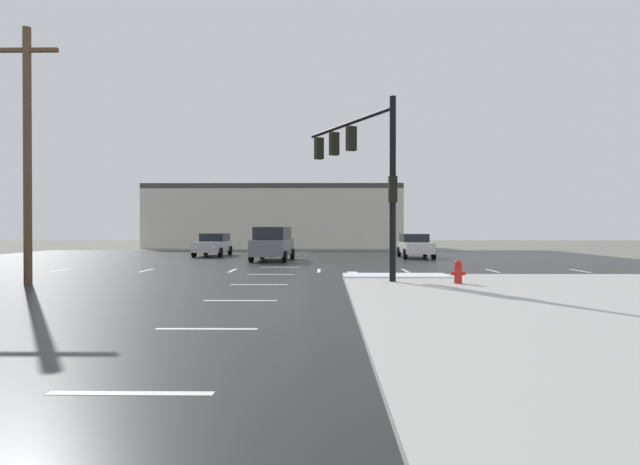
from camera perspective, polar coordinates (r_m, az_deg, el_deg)
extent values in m
plane|color=slate|center=(24.44, -4.83, -4.19)|extent=(120.00, 120.00, 0.00)
cube|color=#232326|center=(24.44, -4.83, -4.17)|extent=(44.00, 44.00, 0.02)
cube|color=white|center=(20.50, 8.15, -4.62)|extent=(4.00, 1.60, 0.06)
cube|color=silver|center=(6.96, -19.85, -16.07)|extent=(2.00, 0.15, 0.01)
cube|color=silver|center=(10.69, -12.19, -10.18)|extent=(2.00, 0.15, 0.01)
cube|color=silver|center=(14.57, -8.65, -7.31)|extent=(2.00, 0.15, 0.01)
cube|color=silver|center=(18.50, -6.63, -5.64)|extent=(2.00, 0.15, 0.01)
cube|color=silver|center=(22.45, -5.33, -4.55)|extent=(2.00, 0.15, 0.01)
cube|color=silver|center=(26.42, -4.42, -3.78)|extent=(2.00, 0.15, 0.01)
cube|color=silver|center=(30.40, -3.74, -3.22)|extent=(2.00, 0.15, 0.01)
cube|color=silver|center=(34.38, -3.23, -2.79)|extent=(2.00, 0.15, 0.01)
cube|color=silver|center=(38.37, -2.82, -2.44)|extent=(2.00, 0.15, 0.01)
cube|color=silver|center=(42.35, -2.49, -2.16)|extent=(2.00, 0.15, 0.01)
cube|color=silver|center=(27.28, -26.28, -3.70)|extent=(0.15, 2.00, 0.01)
cube|color=silver|center=(25.72, -18.30, -3.93)|extent=(0.15, 2.00, 0.01)
cube|color=silver|center=(24.71, -9.47, -4.09)|extent=(0.15, 2.00, 0.01)
cube|color=silver|center=(24.33, -0.13, -4.15)|extent=(0.15, 2.00, 0.01)
cube|color=silver|center=(24.60, 9.25, -4.11)|extent=(0.15, 2.00, 0.01)
cube|color=silver|center=(25.50, 18.20, -3.97)|extent=(0.15, 2.00, 0.01)
cube|color=silver|center=(26.97, 26.35, -3.75)|extent=(0.15, 2.00, 0.01)
cube|color=silver|center=(20.37, 3.95, -5.07)|extent=(0.45, 7.00, 0.01)
cylinder|color=black|center=(18.42, 7.89, 4.69)|extent=(0.22, 0.22, 6.41)
cylinder|color=black|center=(21.50, 2.98, 11.64)|extent=(3.04, 5.77, 0.14)
cube|color=black|center=(21.11, 3.41, 10.12)|extent=(0.45, 0.41, 0.95)
sphere|color=yellow|center=(21.30, 3.19, 10.82)|extent=(0.20, 0.20, 0.20)
cube|color=black|center=(22.36, 1.55, 9.59)|extent=(0.45, 0.41, 0.95)
sphere|color=yellow|center=(22.55, 1.35, 10.24)|extent=(0.20, 0.20, 0.20)
cube|color=black|center=(23.63, -0.11, 9.09)|extent=(0.45, 0.41, 0.95)
sphere|color=yellow|center=(23.82, -0.29, 9.72)|extent=(0.20, 0.20, 0.20)
cube|color=black|center=(18.42, 7.89, 4.67)|extent=(0.28, 0.36, 0.90)
cylinder|color=red|center=(18.25, 14.74, -4.42)|extent=(0.26, 0.26, 0.60)
sphere|color=red|center=(18.22, 14.74, -3.26)|extent=(0.25, 0.25, 0.25)
cylinder|color=red|center=(18.21, 14.19, -4.33)|extent=(0.12, 0.11, 0.11)
cylinder|color=red|center=(18.29, 15.29, -4.31)|extent=(0.12, 0.11, 0.11)
cube|color=beige|center=(54.50, -4.86, 1.45)|extent=(25.31, 8.00, 5.79)
cube|color=#3F3D3A|center=(54.64, -4.86, 4.75)|extent=(25.31, 8.00, 0.50)
cube|color=#B7BABF|center=(37.62, -11.55, -1.48)|extent=(1.93, 4.55, 0.70)
cube|color=black|center=(38.26, -11.31, -0.51)|extent=(1.73, 2.52, 0.55)
cylinder|color=black|center=(35.94, -10.74, -2.13)|extent=(0.24, 0.67, 0.66)
cylinder|color=black|center=(36.39, -13.50, -2.10)|extent=(0.24, 0.67, 0.66)
cylinder|color=black|center=(38.92, -9.72, -1.92)|extent=(0.24, 0.67, 0.66)
cylinder|color=black|center=(39.34, -12.29, -1.90)|extent=(0.24, 0.67, 0.66)
sphere|color=white|center=(35.35, -11.50, -1.61)|extent=(0.18, 0.18, 0.18)
sphere|color=white|center=(35.64, -13.30, -1.59)|extent=(0.18, 0.18, 0.18)
cube|color=white|center=(35.36, 10.31, -1.60)|extent=(1.84, 4.51, 0.70)
cube|color=black|center=(36.01, 10.14, -0.57)|extent=(1.68, 2.49, 0.55)
cylinder|color=black|center=(34.03, 12.21, -2.28)|extent=(0.23, 0.66, 0.66)
cylinder|color=black|center=(33.73, 9.21, -2.30)|extent=(0.23, 0.66, 0.66)
cylinder|color=black|center=(37.04, 11.31, -2.05)|extent=(0.23, 0.66, 0.66)
cylinder|color=black|center=(36.76, 8.54, -2.07)|extent=(0.23, 0.66, 0.66)
sphere|color=white|center=(33.30, 11.89, -1.74)|extent=(0.18, 0.18, 0.18)
sphere|color=white|center=(33.10, 9.93, -1.75)|extent=(0.18, 0.18, 0.18)
cube|color=slate|center=(31.96, -5.14, -1.60)|extent=(2.30, 4.93, 0.95)
cube|color=black|center=(31.94, -5.14, -0.07)|extent=(2.04, 3.48, 0.75)
cylinder|color=black|center=(33.76, -6.29, -2.29)|extent=(0.27, 0.67, 0.66)
cylinder|color=black|center=(33.44, -3.00, -2.32)|extent=(0.27, 0.67, 0.66)
cylinder|color=black|center=(30.57, -7.48, -2.59)|extent=(0.27, 0.67, 0.66)
cylinder|color=black|center=(30.22, -3.86, -2.62)|extent=(0.27, 0.67, 0.66)
sphere|color=white|center=(34.38, -5.48, -1.45)|extent=(0.18, 0.18, 0.18)
sphere|color=white|center=(34.18, -3.42, -1.46)|extent=(0.18, 0.18, 0.18)
cylinder|color=brown|center=(21.32, -29.13, 7.23)|extent=(0.28, 0.28, 9.04)
cube|color=brown|center=(22.07, -29.18, 16.88)|extent=(2.20, 0.14, 0.14)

